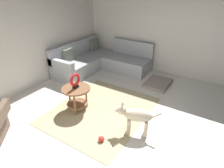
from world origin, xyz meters
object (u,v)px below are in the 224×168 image
at_px(sectional_couch, 100,61).
at_px(torus_sculpture, 75,81).
at_px(dog_bed_mat, 158,83).
at_px(side_table, 76,93).
at_px(dog_toy_ball, 101,139).
at_px(dog, 136,116).

height_order(sectional_couch, torus_sculpture, sectional_couch).
height_order(torus_sculpture, dog_bed_mat, torus_sculpture).
bearing_deg(torus_sculpture, dog_bed_mat, -27.54).
xyz_separation_m(side_table, torus_sculpture, (0.00, -0.00, 0.29)).
height_order(dog_bed_mat, dog_toy_ball, dog_toy_ball).
relative_size(dog_bed_mat, dog_toy_ball, 7.35).
bearing_deg(dog_bed_mat, sectional_couch, 89.84).
relative_size(sectional_couch, dog_bed_mat, 2.81).
bearing_deg(sectional_couch, dog, -132.54).
height_order(sectional_couch, dog, sectional_couch).
relative_size(sectional_couch, dog_toy_ball, 20.68).
bearing_deg(dog, side_table, 68.52).
distance_m(torus_sculpture, dog_bed_mat, 2.43).
distance_m(side_table, dog_toy_ball, 1.20).
distance_m(dog, dog_toy_ball, 0.73).
bearing_deg(dog_toy_ball, side_table, 62.33).
height_order(sectional_couch, side_table, sectional_couch).
height_order(dog_bed_mat, dog, dog).
bearing_deg(dog, dog_toy_ball, 121.68).
relative_size(side_table, dog, 0.74).
relative_size(side_table, dog_bed_mat, 0.75).
relative_size(sectional_couch, torus_sculpture, 6.90).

